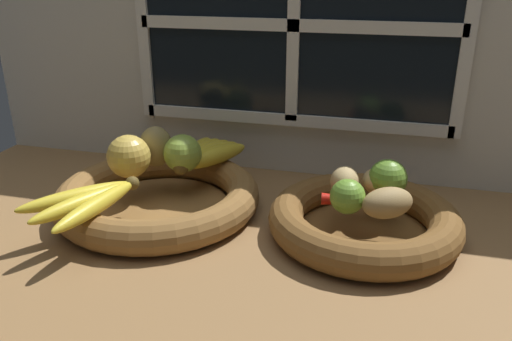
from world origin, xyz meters
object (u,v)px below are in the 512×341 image
(fruit_bowl_left, at_px, (158,197))
(potato_oblong, at_px, (345,181))
(chili_pepper, at_px, (361,201))
(apple_green_back, at_px, (183,153))
(banana_bunch_back, at_px, (205,154))
(potato_small, at_px, (387,202))
(potato_back, at_px, (381,181))
(lime_near, at_px, (347,197))
(fruit_bowl_right, at_px, (364,221))
(pear_brown, at_px, (156,147))
(banana_bunch_front, at_px, (87,201))
(apple_golden_left, at_px, (129,156))
(lime_far, at_px, (388,178))

(fruit_bowl_left, bearing_deg, potato_oblong, 5.07)
(chili_pepper, bearing_deg, apple_green_back, 162.22)
(apple_green_back, bearing_deg, fruit_bowl_left, -115.51)
(banana_bunch_back, relative_size, potato_small, 2.09)
(potato_back, xyz_separation_m, lime_near, (-0.05, -0.09, 0.00))
(fruit_bowl_left, relative_size, potato_small, 4.40)
(fruit_bowl_right, relative_size, banana_bunch_back, 1.80)
(fruit_bowl_left, bearing_deg, apple_green_back, 64.49)
(apple_green_back, xyz_separation_m, potato_back, (0.36, -0.01, -0.01))
(pear_brown, bearing_deg, potato_oblong, -6.11)
(banana_bunch_front, distance_m, banana_bunch_back, 0.26)
(pear_brown, bearing_deg, banana_bunch_front, -98.33)
(apple_golden_left, distance_m, pear_brown, 0.06)
(potato_oblong, bearing_deg, pear_brown, 173.89)
(lime_far, height_order, chili_pepper, lime_far)
(pear_brown, height_order, chili_pepper, pear_brown)
(potato_back, relative_size, lime_near, 1.12)
(lime_near, bearing_deg, potato_oblong, 98.65)
(fruit_bowl_right, relative_size, potato_back, 5.09)
(potato_back, distance_m, lime_near, 0.10)
(banana_bunch_back, height_order, lime_near, lime_near)
(potato_oblong, height_order, potato_back, potato_oblong)
(banana_bunch_front, height_order, potato_oblong, potato_oblong)
(fruit_bowl_left, xyz_separation_m, banana_bunch_front, (-0.06, -0.13, 0.04))
(apple_golden_left, height_order, potato_small, apple_golden_left)
(pear_brown, bearing_deg, fruit_bowl_right, -9.67)
(potato_small, bearing_deg, lime_near, -173.33)
(fruit_bowl_right, xyz_separation_m, banana_bunch_front, (-0.43, -0.13, 0.04))
(apple_green_back, relative_size, banana_bunch_back, 0.41)
(lime_near, bearing_deg, apple_green_back, 162.60)
(apple_golden_left, distance_m, apple_green_back, 0.10)
(banana_bunch_front, xyz_separation_m, potato_small, (0.46, 0.09, 0.01))
(apple_green_back, height_order, banana_bunch_front, apple_green_back)
(fruit_bowl_right, xyz_separation_m, banana_bunch_back, (-0.32, 0.11, 0.05))
(pear_brown, bearing_deg, potato_back, -2.99)
(potato_small, xyz_separation_m, lime_near, (-0.06, -0.01, 0.00))
(fruit_bowl_right, distance_m, potato_small, 0.07)
(fruit_bowl_left, xyz_separation_m, pear_brown, (-0.03, 0.07, 0.07))
(fruit_bowl_right, relative_size, banana_bunch_front, 1.56)
(pear_brown, bearing_deg, lime_near, -16.27)
(fruit_bowl_right, distance_m, lime_near, 0.08)
(apple_green_back, relative_size, lime_far, 1.11)
(potato_back, bearing_deg, pear_brown, 177.01)
(pear_brown, height_order, lime_far, pear_brown)
(potato_oblong, bearing_deg, lime_near, -81.35)
(apple_green_back, bearing_deg, potato_oblong, -5.33)
(banana_bunch_back, bearing_deg, potato_small, -22.54)
(apple_golden_left, bearing_deg, lime_far, 4.04)
(apple_green_back, bearing_deg, fruit_bowl_right, -9.60)
(pear_brown, relative_size, potato_back, 1.29)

